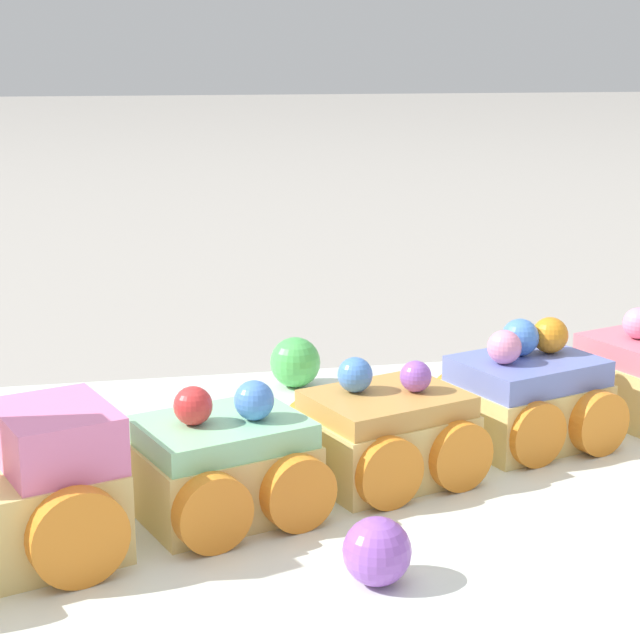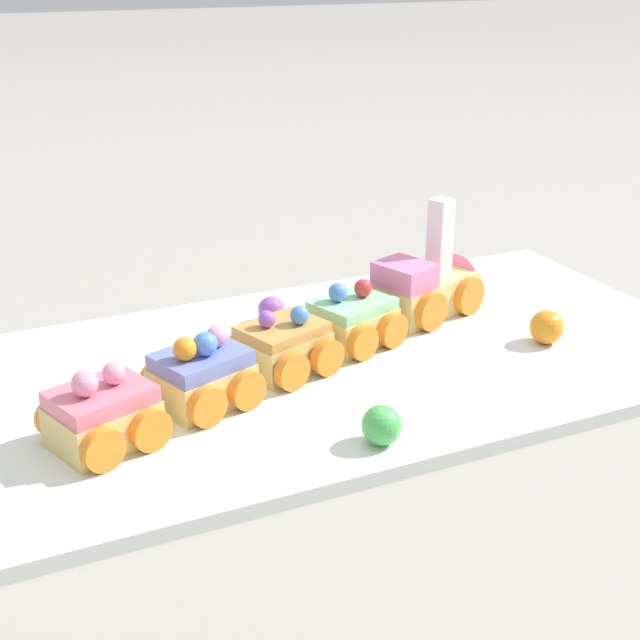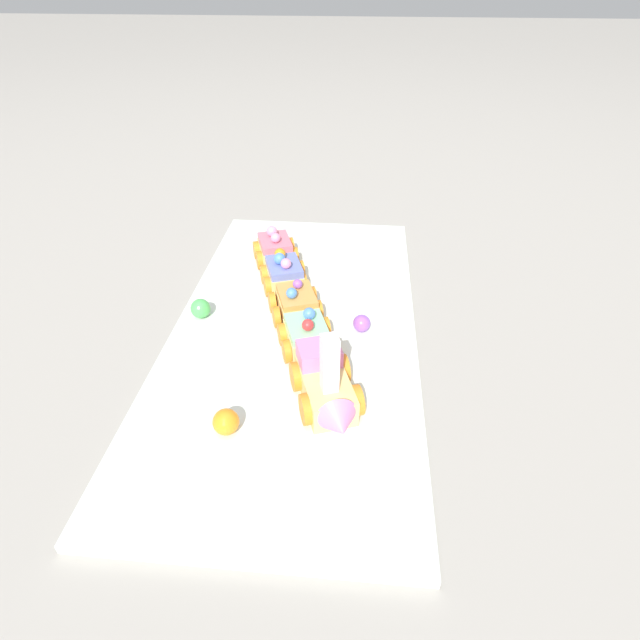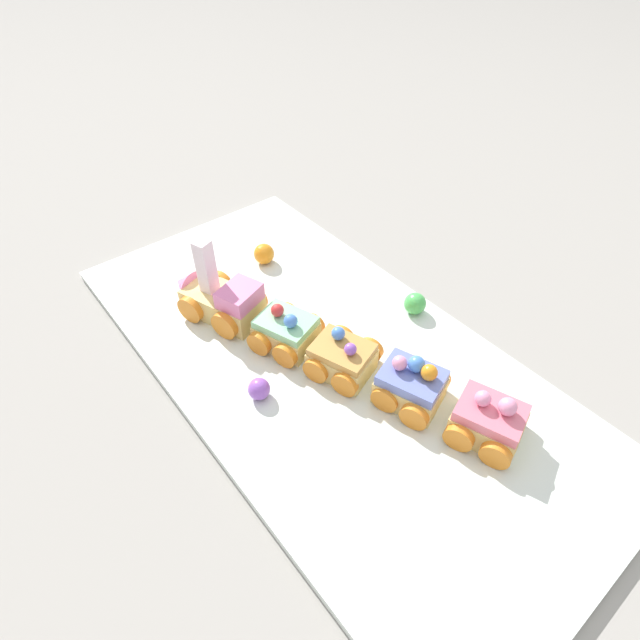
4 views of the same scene
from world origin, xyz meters
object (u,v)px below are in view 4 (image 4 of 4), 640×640
(cake_car_caramel, at_px, (344,357))
(cake_car_strawberry, at_px, (488,421))
(cake_car_blueberry, at_px, (411,386))
(cake_car_mint, at_px, (286,331))
(gumball_green, at_px, (415,303))
(gumball_orange, at_px, (264,254))
(cake_train_locomotive, at_px, (217,297))
(gumball_purple, at_px, (261,391))

(cake_car_caramel, bearing_deg, cake_car_strawberry, -179.99)
(cake_car_strawberry, bearing_deg, cake_car_blueberry, -0.13)
(cake_car_caramel, distance_m, cake_car_blueberry, 0.09)
(cake_car_caramel, distance_m, cake_car_strawberry, 0.17)
(cake_car_mint, relative_size, cake_car_caramel, 1.00)
(gumball_green, relative_size, gumball_orange, 0.96)
(cake_car_mint, distance_m, cake_car_blueberry, 0.17)
(cake_train_locomotive, relative_size, gumball_purple, 5.52)
(gumball_purple, bearing_deg, gumball_orange, -35.24)
(cake_car_blueberry, xyz_separation_m, gumball_green, (0.10, -0.11, -0.01))
(cake_car_blueberry, height_order, gumball_purple, cake_car_blueberry)
(gumball_orange, bearing_deg, cake_car_mint, 154.75)
(gumball_green, xyz_separation_m, gumball_orange, (0.22, 0.09, 0.00))
(cake_car_blueberry, bearing_deg, cake_car_mint, 0.14)
(gumball_green, bearing_deg, cake_train_locomotive, 50.98)
(gumball_green, bearing_deg, cake_car_strawberry, 155.03)
(cake_car_mint, bearing_deg, cake_car_strawberry, -179.95)
(cake_car_blueberry, relative_size, gumball_orange, 2.95)
(gumball_green, relative_size, gumball_purple, 1.15)
(cake_car_blueberry, height_order, cake_car_strawberry, same)
(cake_train_locomotive, relative_size, cake_car_mint, 1.56)
(cake_car_caramel, height_order, gumball_green, cake_car_caramel)
(gumball_green, bearing_deg, cake_car_mint, 70.04)
(cake_car_strawberry, xyz_separation_m, gumball_purple, (0.19, 0.16, -0.01))
(cake_car_mint, bearing_deg, cake_car_blueberry, -179.86)
(cake_car_mint, distance_m, cake_car_strawberry, 0.26)
(cake_car_mint, height_order, cake_car_caramel, cake_car_mint)
(cake_car_blueberry, height_order, gumball_orange, cake_car_blueberry)
(cake_car_caramel, relative_size, gumball_orange, 2.95)
(gumball_orange, bearing_deg, gumball_green, -156.90)
(cake_train_locomotive, bearing_deg, cake_car_caramel, -179.98)
(cake_train_locomotive, xyz_separation_m, gumball_purple, (-0.16, 0.04, -0.01))
(cake_car_blueberry, relative_size, cake_car_strawberry, 1.00)
(cake_car_strawberry, height_order, gumball_orange, cake_car_strawberry)
(cake_train_locomotive, bearing_deg, cake_car_blueberry, -179.94)
(gumball_orange, bearing_deg, gumball_purple, 144.76)
(cake_car_mint, height_order, gumball_orange, cake_car_mint)
(cake_car_blueberry, bearing_deg, cake_train_locomotive, 0.06)
(cake_car_mint, bearing_deg, cake_car_caramel, -179.87)
(gumball_green, distance_m, gumball_purple, 0.24)
(cake_car_mint, xyz_separation_m, cake_car_blueberry, (-0.16, -0.06, 0.00))
(cake_train_locomotive, distance_m, cake_car_strawberry, 0.37)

